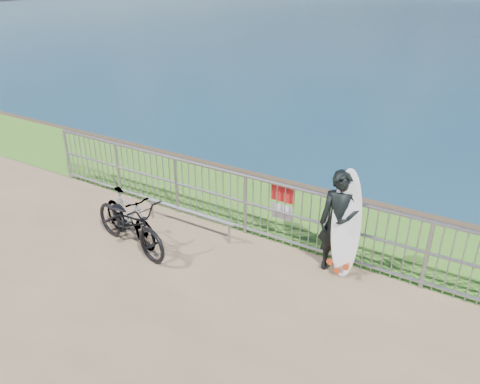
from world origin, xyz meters
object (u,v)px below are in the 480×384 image
Objects in this scene: surfer at (339,222)px; surfboard at (346,228)px; bicycle_near at (130,223)px; bicycle_far at (129,216)px.

surfboard is at bearing -42.59° from surfer.
surfboard reaches higher than bicycle_near.
surfer is 3.47m from bicycle_far.
surfboard is at bearing -57.66° from bicycle_near.
surfer is at bearing 159.35° from surfboard.
surfboard reaches higher than surfer.
surfer reaches higher than bicycle_near.
surfer is 3.35m from bicycle_near.
surfboard is 1.12× the size of bicycle_far.
surfboard is 0.93× the size of bicycle_near.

